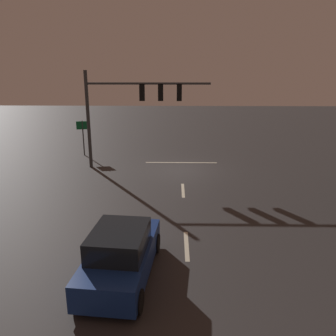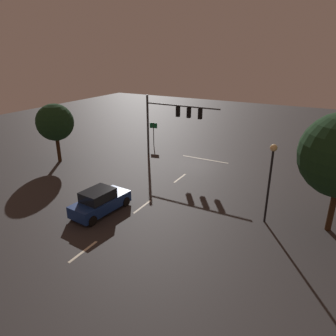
# 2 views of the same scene
# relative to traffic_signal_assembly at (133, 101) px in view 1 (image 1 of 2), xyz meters

# --- Properties ---
(ground_plane) EXTENTS (80.00, 80.00, 0.00)m
(ground_plane) POSITION_rel_traffic_signal_assembly_xyz_m (-3.14, 0.50, -4.37)
(ground_plane) COLOR #2D2B2B
(traffic_signal_assembly) EXTENTS (7.93, 0.47, 6.26)m
(traffic_signal_assembly) POSITION_rel_traffic_signal_assembly_xyz_m (0.00, 0.00, 0.00)
(traffic_signal_assembly) COLOR #383A3D
(traffic_signal_assembly) RESTS_ON ground_plane
(lane_dash_far) EXTENTS (0.16, 2.20, 0.01)m
(lane_dash_far) POSITION_rel_traffic_signal_assembly_xyz_m (-3.14, 4.50, -4.37)
(lane_dash_far) COLOR beige
(lane_dash_far) RESTS_ON ground_plane
(lane_dash_mid) EXTENTS (0.16, 2.20, 0.01)m
(lane_dash_mid) POSITION_rel_traffic_signal_assembly_xyz_m (-3.14, 10.50, -4.37)
(lane_dash_mid) COLOR beige
(lane_dash_mid) RESTS_ON ground_plane
(stop_bar) EXTENTS (5.00, 0.16, 0.01)m
(stop_bar) POSITION_rel_traffic_signal_assembly_xyz_m (-3.14, -1.18, -4.37)
(stop_bar) COLOR beige
(stop_bar) RESTS_ON ground_plane
(car_approaching) EXTENTS (2.27, 4.50, 1.70)m
(car_approaching) POSITION_rel_traffic_signal_assembly_xyz_m (-1.03, 12.52, -3.58)
(car_approaching) COLOR navy
(car_approaching) RESTS_ON ground_plane
(route_sign) EXTENTS (0.89, 0.23, 2.64)m
(route_sign) POSITION_rel_traffic_signal_assembly_xyz_m (4.22, -3.22, -2.47)
(route_sign) COLOR #383A3D
(route_sign) RESTS_ON ground_plane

